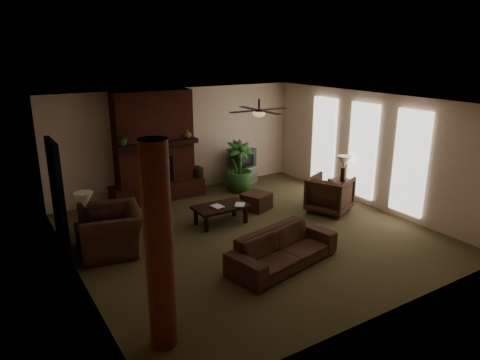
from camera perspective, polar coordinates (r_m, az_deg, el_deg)
room_shell at (r=8.97m, az=1.35°, el=1.20°), size 7.00×7.00×7.00m
fireplace at (r=11.47m, az=-10.93°, el=3.13°), size 2.40×0.70×2.80m
windows at (r=11.33m, az=15.56°, el=3.65°), size 0.08×3.65×2.35m
log_column at (r=5.68m, az=-10.46°, el=-8.69°), size 0.36×0.36×2.80m
doorway at (r=9.52m, az=-22.61°, el=-1.40°), size 0.10×1.00×2.10m
ceiling_fan at (r=9.20m, az=2.47°, el=8.78°), size 1.35×1.35×0.37m
sofa at (r=8.06m, az=5.62°, el=-8.12°), size 2.28×1.08×0.86m
armchair_left at (r=8.84m, az=-16.44°, el=-5.44°), size 1.08×1.44×1.14m
armchair_right at (r=10.73m, az=11.58°, el=-1.64°), size 1.18×1.21×0.96m
coffee_table at (r=9.85m, az=-2.52°, el=-3.64°), size 1.20×0.70×0.43m
ottoman at (r=10.79m, az=2.11°, el=-2.75°), size 0.77×0.77×0.40m
tv_stand at (r=12.76m, az=0.22°, el=0.63°), size 0.96×0.72×0.50m
tv at (r=12.63m, az=0.37°, el=2.86°), size 0.78×0.70×0.52m
floor_vase at (r=11.96m, az=-5.55°, el=0.33°), size 0.34×0.34×0.77m
floor_plant at (r=12.05m, az=-0.11°, el=0.33°), size 0.83×1.42×0.78m
side_table_left at (r=9.06m, az=-18.80°, el=-7.15°), size 0.55×0.55×0.55m
lamp_left at (r=8.83m, az=-19.51°, el=-2.77°), size 0.40×0.40×0.65m
side_table_right at (r=11.63m, az=12.92°, el=-1.33°), size 0.58×0.58×0.55m
lamp_right at (r=11.39m, az=13.33°, el=2.08°), size 0.42×0.42×0.65m
mantel_plant at (r=10.90m, az=-14.93°, el=5.21°), size 0.50×0.52×0.33m
mantel_vase at (r=11.47m, az=-6.86°, el=5.94°), size 0.28×0.29×0.22m
book_a at (r=9.63m, az=-3.47°, el=-2.86°), size 0.22×0.06×0.29m
book_b at (r=9.80m, az=-0.64°, el=-2.47°), size 0.18×0.15×0.29m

